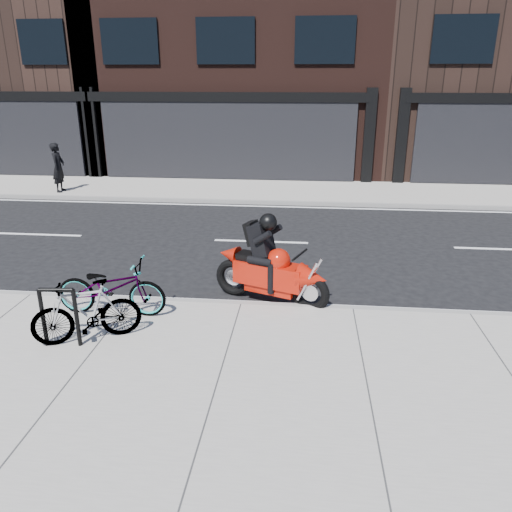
# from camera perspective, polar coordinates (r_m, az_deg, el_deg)

# --- Properties ---
(ground) EXTENTS (120.00, 120.00, 0.00)m
(ground) POSITION_cam_1_polar(r_m,az_deg,el_deg) (10.91, -0.38, -1.63)
(ground) COLOR black
(ground) RESTS_ON ground
(sidewalk_near) EXTENTS (60.00, 6.00, 0.13)m
(sidewalk_near) POSITION_cam_1_polar(r_m,az_deg,el_deg) (6.53, -5.30, -17.32)
(sidewalk_near) COLOR gray
(sidewalk_near) RESTS_ON ground
(sidewalk_far) EXTENTS (60.00, 3.50, 0.13)m
(sidewalk_far) POSITION_cam_1_polar(r_m,az_deg,el_deg) (18.30, 2.23, 7.46)
(sidewalk_far) COLOR gray
(sidewalk_far) RESTS_ON ground
(building_midwest) EXTENTS (10.00, 10.00, 12.00)m
(building_midwest) POSITION_cam_1_polar(r_m,az_deg,el_deg) (27.93, -24.13, 22.43)
(building_midwest) COLOR black
(building_midwest) RESTS_ON ground
(bike_rack) EXTENTS (0.57, 0.11, 0.95)m
(bike_rack) POSITION_cam_1_polar(r_m,az_deg,el_deg) (8.03, -21.59, -5.97)
(bike_rack) COLOR black
(bike_rack) RESTS_ON sidewalk_near
(bicycle_front) EXTENTS (1.89, 0.66, 0.99)m
(bicycle_front) POSITION_cam_1_polar(r_m,az_deg,el_deg) (8.83, -16.22, -3.44)
(bicycle_front) COLOR gray
(bicycle_front) RESTS_ON sidewalk_near
(bicycle_rear) EXTENTS (1.68, 1.10, 0.98)m
(bicycle_rear) POSITION_cam_1_polar(r_m,az_deg,el_deg) (8.07, -18.82, -6.01)
(bicycle_rear) COLOR gray
(bicycle_rear) RESTS_ON sidewalk_near
(motorcycle) EXTENTS (2.21, 1.19, 1.73)m
(motorcycle) POSITION_cam_1_polar(r_m,az_deg,el_deg) (9.08, 2.23, -1.43)
(motorcycle) COLOR black
(motorcycle) RESTS_ON ground
(pedestrian) EXTENTS (0.45, 0.65, 1.70)m
(pedestrian) POSITION_cam_1_polar(r_m,az_deg,el_deg) (19.03, -21.66, 9.39)
(pedestrian) COLOR black
(pedestrian) RESTS_ON sidewalk_far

